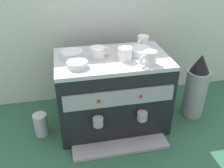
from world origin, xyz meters
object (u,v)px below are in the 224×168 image
(ceramic_cup_2, at_px, (143,42))
(ceramic_bowl_1, at_px, (139,51))
(ceramic_bowl_2, at_px, (72,54))
(espresso_machine, at_px, (112,92))
(ceramic_bowl_0, at_px, (77,65))
(ceramic_cup_0, at_px, (98,52))
(milk_pitcher, at_px, (41,124))
(ceramic_cup_3, at_px, (125,53))
(coffee_grinder, at_px, (196,87))
(ceramic_cup_1, at_px, (149,58))

(ceramic_cup_2, xyz_separation_m, ceramic_bowl_1, (-0.05, -0.10, -0.02))
(ceramic_bowl_1, relative_size, ceramic_bowl_2, 1.05)
(espresso_machine, height_order, ceramic_bowl_0, ceramic_bowl_0)
(ceramic_cup_0, bearing_deg, milk_pitcher, -174.20)
(ceramic_bowl_0, height_order, ceramic_bowl_2, ceramic_bowl_2)
(ceramic_cup_3, relative_size, coffee_grinder, 0.25)
(milk_pitcher, bearing_deg, ceramic_bowl_1, 3.54)
(espresso_machine, xyz_separation_m, milk_pitcher, (-0.44, -0.03, -0.16))
(ceramic_cup_1, bearing_deg, espresso_machine, 143.58)
(milk_pitcher, bearing_deg, ceramic_bowl_2, 18.44)
(ceramic_cup_2, bearing_deg, ceramic_cup_1, -99.85)
(ceramic_cup_2, distance_m, milk_pitcher, 0.79)
(ceramic_bowl_1, bearing_deg, milk_pitcher, -176.46)
(ceramic_cup_1, height_order, ceramic_bowl_0, ceramic_cup_1)
(ceramic_cup_0, height_order, coffee_grinder, ceramic_cup_0)
(ceramic_bowl_1, xyz_separation_m, coffee_grinder, (0.38, -0.03, -0.27))
(ceramic_cup_2, relative_size, ceramic_bowl_2, 0.72)
(ceramic_cup_1, bearing_deg, coffee_grinder, 15.82)
(ceramic_cup_3, bearing_deg, ceramic_bowl_0, -170.80)
(ceramic_cup_2, distance_m, ceramic_bowl_2, 0.44)
(espresso_machine, bearing_deg, ceramic_bowl_0, -157.00)
(ceramic_bowl_0, height_order, milk_pitcher, ceramic_bowl_0)
(ceramic_cup_1, height_order, ceramic_bowl_2, ceramic_cup_1)
(ceramic_cup_3, xyz_separation_m, ceramic_bowl_0, (-0.26, -0.04, -0.02))
(ceramic_cup_0, relative_size, ceramic_cup_2, 1.29)
(ceramic_bowl_1, bearing_deg, coffee_grinder, -4.61)
(ceramic_cup_0, bearing_deg, ceramic_bowl_1, 0.02)
(espresso_machine, xyz_separation_m, ceramic_cup_3, (0.06, -0.04, 0.27))
(coffee_grinder, height_order, milk_pitcher, coffee_grinder)
(espresso_machine, xyz_separation_m, ceramic_cup_2, (0.21, 0.11, 0.27))
(ceramic_cup_2, bearing_deg, ceramic_cup_0, -160.46)
(ceramic_cup_3, distance_m, milk_pitcher, 0.66)
(ceramic_cup_2, xyz_separation_m, ceramic_bowl_2, (-0.43, -0.07, -0.02))
(ceramic_cup_1, xyz_separation_m, ceramic_bowl_0, (-0.37, 0.04, -0.02))
(coffee_grinder, bearing_deg, ceramic_cup_1, -164.18)
(ceramic_cup_0, xyz_separation_m, ceramic_bowl_2, (-0.14, 0.04, -0.01))
(ceramic_cup_0, bearing_deg, ceramic_bowl_0, -142.56)
(espresso_machine, bearing_deg, ceramic_cup_0, 171.49)
(ceramic_bowl_0, xyz_separation_m, ceramic_bowl_2, (-0.02, 0.13, 0.00))
(ceramic_bowl_0, relative_size, coffee_grinder, 0.25)
(ceramic_bowl_1, relative_size, coffee_grinder, 0.30)
(ceramic_cup_1, height_order, milk_pitcher, ceramic_cup_1)
(ceramic_bowl_0, bearing_deg, ceramic_bowl_2, 97.98)
(ceramic_bowl_2, bearing_deg, ceramic_cup_1, -24.03)
(ceramic_cup_2, distance_m, ceramic_bowl_0, 0.46)
(ceramic_cup_3, distance_m, ceramic_bowl_1, 0.11)
(coffee_grinder, bearing_deg, ceramic_cup_3, -177.31)
(ceramic_cup_1, height_order, coffee_grinder, ceramic_cup_1)
(ceramic_bowl_0, bearing_deg, coffee_grinder, 5.01)
(ceramic_bowl_2, bearing_deg, espresso_machine, -12.31)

